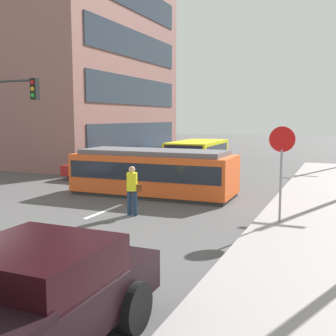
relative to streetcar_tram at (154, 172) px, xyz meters
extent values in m
plane|color=#4F4D4E|center=(-0.28, 0.48, -1.00)|extent=(120.00, 120.00, 0.00)
cube|color=#999093|center=(6.52, -3.52, -0.93)|extent=(3.20, 36.00, 0.14)
cube|color=silver|center=(-0.28, -7.52, -0.99)|extent=(0.16, 2.40, 0.01)
cube|color=silver|center=(-0.28, -3.52, -0.99)|extent=(0.16, 2.40, 0.01)
cube|color=silver|center=(-0.28, 6.00, -0.99)|extent=(0.16, 2.40, 0.01)
cube|color=silver|center=(-0.28, 12.00, -0.99)|extent=(0.16, 2.40, 0.01)
cube|color=#93625C|center=(-14.57, 10.93, 8.60)|extent=(16.26, 15.06, 19.20)
cube|color=#2D3847|center=(-6.41, 10.93, 0.92)|extent=(0.06, 12.80, 1.92)
cube|color=#2D3847|center=(-6.41, 10.93, 4.12)|extent=(0.06, 12.80, 1.92)
cube|color=#2D3847|center=(-6.41, 10.93, 7.32)|extent=(0.06, 12.80, 1.92)
cube|color=#E95622|center=(0.00, 0.00, -0.06)|extent=(6.87, 2.62, 1.58)
cube|color=#2D2D2D|center=(0.00, 0.00, -0.92)|extent=(6.73, 2.49, 0.15)
cube|color=#5E5B62|center=(0.00, 0.00, 0.83)|extent=(6.18, 2.23, 0.20)
cube|color=#1E232D|center=(0.00, 0.00, 0.13)|extent=(6.60, 2.65, 0.69)
cube|color=gold|center=(-0.90, 8.30, 0.07)|extent=(2.65, 5.51, 1.53)
cube|color=black|center=(-0.83, 5.63, 0.30)|extent=(2.25, 0.18, 0.92)
cube|color=black|center=(-0.90, 8.30, 0.34)|extent=(2.67, 4.69, 0.61)
cylinder|color=black|center=(-0.85, 6.56, -0.55)|extent=(2.57, 0.97, 0.90)
cylinder|color=black|center=(-0.95, 10.04, -0.55)|extent=(2.57, 0.97, 0.90)
cylinder|color=#1D314B|center=(0.81, -3.63, -0.57)|extent=(0.16, 0.16, 0.85)
cylinder|color=#1D314B|center=(1.01, -3.63, -0.57)|extent=(0.16, 0.16, 0.85)
cylinder|color=yellow|center=(0.91, -3.63, 0.15)|extent=(0.36, 0.36, 0.60)
sphere|color=tan|center=(0.91, -3.63, 0.56)|extent=(0.22, 0.22, 0.22)
cube|color=#653014|center=(1.13, -3.58, -0.05)|extent=(0.22, 0.19, 0.24)
cube|color=black|center=(3.51, -11.86, -0.32)|extent=(2.01, 5.00, 0.65)
cube|color=black|center=(3.51, -11.31, 0.28)|extent=(1.90, 1.90, 0.55)
cylinder|color=black|center=(2.51, -10.36, -0.60)|extent=(0.28, 0.80, 0.80)
cylinder|color=black|center=(4.51, -10.35, -0.60)|extent=(0.28, 0.80, 0.80)
cube|color=maroon|center=(-5.29, 4.00, -0.48)|extent=(1.76, 4.60, 0.55)
cube|color=black|center=(-5.29, 3.85, -0.01)|extent=(1.61, 2.53, 0.40)
cylinder|color=black|center=(-6.14, 5.38, -0.68)|extent=(0.23, 0.64, 0.64)
cylinder|color=black|center=(-4.42, 5.37, -0.68)|extent=(0.23, 0.64, 0.64)
cylinder|color=black|center=(-6.16, 2.63, -0.68)|extent=(0.23, 0.64, 0.64)
cylinder|color=black|center=(-4.44, 2.62, -0.68)|extent=(0.23, 0.64, 0.64)
cube|color=#0D468E|center=(-5.34, 10.81, -0.48)|extent=(1.91, 4.15, 0.55)
cube|color=black|center=(-5.34, 10.66, -0.01)|extent=(1.73, 2.29, 0.40)
cylinder|color=black|center=(-6.24, 12.07, -0.68)|extent=(0.23, 0.64, 0.64)
cylinder|color=black|center=(-4.40, 12.04, -0.68)|extent=(0.23, 0.64, 0.64)
cylinder|color=black|center=(-6.28, 9.59, -0.68)|extent=(0.23, 0.64, 0.64)
cylinder|color=black|center=(-4.44, 9.56, -0.68)|extent=(0.23, 0.64, 0.64)
cylinder|color=gray|center=(5.67, -3.13, 0.24)|extent=(0.07, 0.07, 2.20)
cylinder|color=red|center=(5.67, -3.13, 1.64)|extent=(0.76, 0.04, 0.76)
cylinder|color=#333333|center=(-5.37, -2.47, 3.75)|extent=(2.67, 0.10, 0.10)
cube|color=black|center=(-4.03, -2.47, 3.40)|extent=(0.28, 0.24, 0.84)
sphere|color=red|center=(-4.03, -2.60, 3.65)|extent=(0.16, 0.16, 0.16)
sphere|color=gold|center=(-4.03, -2.60, 3.40)|extent=(0.16, 0.16, 0.16)
sphere|color=green|center=(-4.03, -2.60, 3.15)|extent=(0.16, 0.16, 0.16)
camera|label=1|loc=(7.35, -15.67, 2.29)|focal=44.18mm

